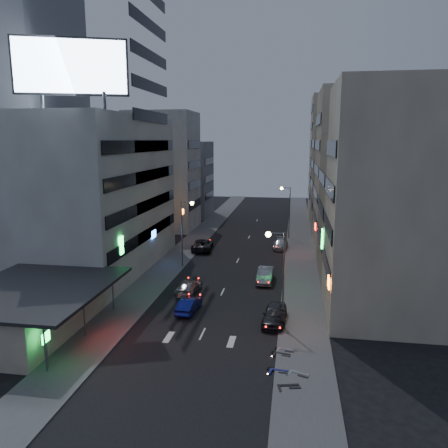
% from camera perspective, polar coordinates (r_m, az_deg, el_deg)
% --- Properties ---
extents(ground, '(180.00, 180.00, 0.00)m').
position_cam_1_polar(ground, '(32.60, -4.37, -17.07)').
color(ground, black).
rests_on(ground, ground).
extents(sidewalk_left, '(4.00, 120.00, 0.12)m').
position_cam_1_polar(sidewalk_left, '(61.75, -5.10, -3.41)').
color(sidewalk_left, '#4C4C4F').
rests_on(sidewalk_left, ground).
extents(sidewalk_right, '(4.00, 120.00, 0.12)m').
position_cam_1_polar(sidewalk_right, '(59.93, 9.93, -3.97)').
color(sidewalk_right, '#4C4C4F').
rests_on(sidewalk_right, ground).
extents(food_court, '(11.00, 13.00, 3.88)m').
position_cam_1_polar(food_court, '(38.83, -24.38, -10.12)').
color(food_court, beige).
rests_on(food_court, ground).
extents(white_building, '(14.00, 24.00, 18.00)m').
position_cam_1_polar(white_building, '(53.96, -17.24, 3.73)').
color(white_building, silver).
rests_on(white_building, ground).
extents(grey_tower, '(10.00, 14.00, 34.00)m').
position_cam_1_polar(grey_tower, '(60.70, -24.19, 11.60)').
color(grey_tower, slate).
rests_on(grey_tower, ground).
extents(shophouse_near, '(10.00, 11.00, 20.00)m').
position_cam_1_polar(shophouse_near, '(39.65, 20.87, 2.54)').
color(shophouse_near, beige).
rests_on(shophouse_near, ground).
extents(shophouse_mid, '(11.00, 12.00, 16.00)m').
position_cam_1_polar(shophouse_mid, '(51.21, 18.74, 2.15)').
color(shophouse_mid, gray).
rests_on(shophouse_mid, ground).
extents(shophouse_far, '(10.00, 14.00, 22.00)m').
position_cam_1_polar(shophouse_far, '(63.62, 16.57, 6.60)').
color(shophouse_far, beige).
rests_on(shophouse_far, ground).
extents(far_left_a, '(11.00, 10.00, 20.00)m').
position_cam_1_polar(far_left_a, '(76.51, -7.94, 6.84)').
color(far_left_a, silver).
rests_on(far_left_a, ground).
extents(far_left_b, '(12.00, 10.00, 15.00)m').
position_cam_1_polar(far_left_b, '(89.30, -5.75, 5.85)').
color(far_left_b, slate).
rests_on(far_left_b, ground).
extents(far_right_a, '(11.00, 12.00, 18.00)m').
position_cam_1_polar(far_right_a, '(78.68, 15.50, 5.93)').
color(far_right_a, gray).
rests_on(far_right_a, ground).
extents(far_right_b, '(12.00, 12.00, 24.00)m').
position_cam_1_polar(far_right_b, '(92.46, 14.98, 8.50)').
color(far_right_b, beige).
rests_on(far_right_b, ground).
extents(billboard, '(9.52, 3.75, 6.20)m').
position_cam_1_polar(billboard, '(43.32, -19.38, 18.79)').
color(billboard, '#595B60').
rests_on(billboard, white_building).
extents(street_lamp_right_near, '(1.60, 0.44, 8.02)m').
position_cam_1_polar(street_lamp_right_near, '(35.39, 7.19, -5.45)').
color(street_lamp_right_near, '#595B60').
rests_on(street_lamp_right_near, sidewalk_right).
extents(street_lamp_left, '(1.60, 0.44, 8.02)m').
position_cam_1_polar(street_lamp_left, '(52.52, -5.12, -0.02)').
color(street_lamp_left, '#595B60').
rests_on(street_lamp_left, sidewalk_left).
extents(street_lamp_right_far, '(1.60, 0.44, 8.02)m').
position_cam_1_polar(street_lamp_right_far, '(68.69, 8.25, 2.49)').
color(street_lamp_right_far, '#595B60').
rests_on(street_lamp_right_far, sidewalk_right).
extents(parked_car_right_near, '(2.18, 4.73, 1.57)m').
position_cam_1_polar(parked_car_right_near, '(37.90, 6.61, -11.65)').
color(parked_car_right_near, '#28292E').
rests_on(parked_car_right_near, ground).
extents(parked_car_right_mid, '(1.72, 4.72, 1.55)m').
position_cam_1_polar(parked_car_right_mid, '(48.21, 5.39, -6.65)').
color(parked_car_right_mid, '#919398').
rests_on(parked_car_right_mid, ground).
extents(parked_car_left, '(3.10, 5.90, 1.58)m').
position_cam_1_polar(parked_car_left, '(61.58, -2.81, -2.71)').
color(parked_car_left, black).
rests_on(parked_car_left, ground).
extents(parked_car_right_far, '(2.10, 4.73, 1.35)m').
position_cam_1_polar(parked_car_right_far, '(62.92, 7.40, -2.61)').
color(parked_car_right_far, '#9FA2A7').
rests_on(parked_car_right_far, ground).
extents(road_car_blue, '(1.68, 4.07, 1.31)m').
position_cam_1_polar(road_car_blue, '(40.10, -4.62, -10.51)').
color(road_car_blue, navy).
rests_on(road_car_blue, ground).
extents(road_car_silver, '(2.10, 4.65, 1.32)m').
position_cam_1_polar(road_car_silver, '(44.81, -4.69, -8.17)').
color(road_car_silver, '#A0A1A8').
rests_on(road_car_silver, ground).
extents(person, '(0.78, 0.65, 1.84)m').
position_cam_1_polar(person, '(36.61, 7.65, -12.08)').
color(person, black).
rests_on(person, sidewalk_right).
extents(scooter_black_a, '(1.14, 2.17, 1.26)m').
position_cam_1_polar(scooter_black_a, '(29.43, 9.79, -18.83)').
color(scooter_black_a, black).
rests_on(scooter_black_a, sidewalk_right).
extents(scooter_silver_a, '(1.29, 2.05, 1.19)m').
position_cam_1_polar(scooter_silver_a, '(30.52, 11.20, -17.81)').
color(scooter_silver_a, '#9DA0A4').
rests_on(scooter_silver_a, sidewalk_right).
extents(scooter_blue, '(0.81, 1.90, 1.13)m').
position_cam_1_polar(scooter_blue, '(30.81, 8.48, -17.49)').
color(scooter_blue, navy).
rests_on(scooter_blue, sidewalk_right).
extents(scooter_black_b, '(0.94, 1.90, 1.11)m').
position_cam_1_polar(scooter_black_b, '(32.87, 8.82, -15.60)').
color(scooter_black_b, black).
rests_on(scooter_black_b, sidewalk_right).
extents(scooter_silver_b, '(0.95, 1.89, 1.10)m').
position_cam_1_polar(scooter_silver_b, '(33.50, 9.20, -15.09)').
color(scooter_silver_b, '#A4A5AC').
rests_on(scooter_silver_b, sidewalk_right).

